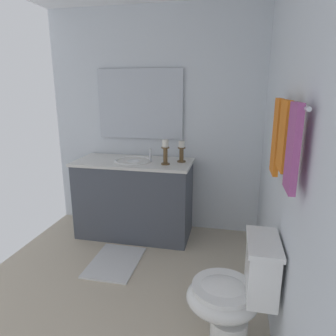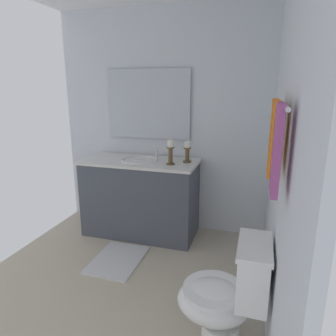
% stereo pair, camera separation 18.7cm
% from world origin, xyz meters
% --- Properties ---
extents(floor, '(2.60, 2.42, 0.02)m').
position_xyz_m(floor, '(0.00, 0.00, -0.01)').
color(floor, beige).
rests_on(floor, ground).
extents(wall_back, '(2.60, 0.04, 2.45)m').
position_xyz_m(wall_back, '(0.00, 1.21, 1.23)').
color(wall_back, silver).
rests_on(wall_back, ground).
extents(wall_left, '(0.04, 2.42, 2.45)m').
position_xyz_m(wall_left, '(-1.30, 0.00, 1.23)').
color(wall_left, silver).
rests_on(wall_left, ground).
extents(vanity_cabinet, '(0.58, 1.26, 0.85)m').
position_xyz_m(vanity_cabinet, '(-0.98, -0.16, 0.43)').
color(vanity_cabinet, '#474C56').
rests_on(vanity_cabinet, ground).
extents(sink_basin, '(0.40, 0.40, 0.24)m').
position_xyz_m(sink_basin, '(-0.98, -0.16, 0.81)').
color(sink_basin, white).
rests_on(sink_basin, vanity_cabinet).
extents(mirror, '(0.02, 0.97, 0.76)m').
position_xyz_m(mirror, '(-1.26, -0.16, 1.43)').
color(mirror, silver).
extents(candle_holder_tall, '(0.09, 0.09, 0.22)m').
position_xyz_m(candle_holder_tall, '(-1.04, 0.35, 0.96)').
color(candle_holder_tall, brown).
rests_on(candle_holder_tall, vanity_cabinet).
extents(candle_holder_short, '(0.09, 0.09, 0.25)m').
position_xyz_m(candle_holder_short, '(-0.90, 0.21, 0.98)').
color(candle_holder_short, brown).
rests_on(candle_holder_short, vanity_cabinet).
extents(toilet, '(0.39, 0.54, 0.75)m').
position_xyz_m(toilet, '(0.36, 0.93, 0.37)').
color(toilet, white).
rests_on(toilet, ground).
extents(towel_bar, '(0.81, 0.02, 0.02)m').
position_xyz_m(towel_bar, '(0.36, 1.15, 1.53)').
color(towel_bar, silver).
extents(towel_near_vanity, '(0.19, 0.03, 0.46)m').
position_xyz_m(towel_near_vanity, '(0.10, 1.13, 1.32)').
color(towel_near_vanity, orange).
rests_on(towel_near_vanity, towel_bar).
extents(towel_center, '(0.21, 0.03, 0.36)m').
position_xyz_m(towel_center, '(0.36, 1.13, 1.36)').
color(towel_center, orange).
rests_on(towel_center, towel_bar).
extents(towel_near_corner, '(0.18, 0.03, 0.39)m').
position_xyz_m(towel_near_corner, '(0.63, 1.13, 1.35)').
color(towel_near_corner, '#A54C8C').
rests_on(towel_near_corner, towel_bar).
extents(bath_mat, '(0.60, 0.44, 0.02)m').
position_xyz_m(bath_mat, '(-0.35, -0.16, 0.01)').
color(bath_mat, silver).
rests_on(bath_mat, ground).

